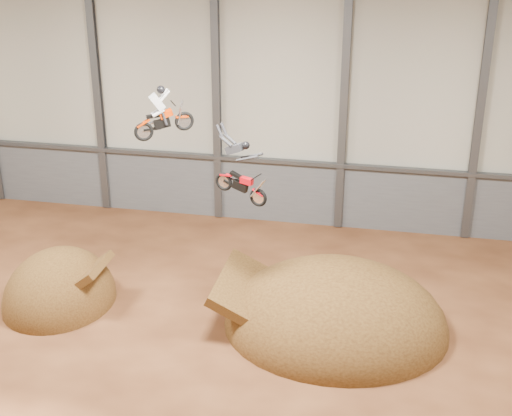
{
  "coord_description": "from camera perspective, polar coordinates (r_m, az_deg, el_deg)",
  "views": [
    {
      "loc": [
        6.04,
        -20.68,
        16.16
      ],
      "look_at": [
        0.99,
        4.0,
        5.41
      ],
      "focal_mm": 50.0,
      "sensor_mm": 36.0,
      "label": 1
    }
  ],
  "objects": [
    {
      "name": "steel_rail",
      "position": [
        38.09,
        1.78,
        3.77
      ],
      "size": [
        39.8,
        0.35,
        0.2
      ],
      "primitive_type": "cube",
      "color": "#47494F",
      "rests_on": "lower_band_back"
    },
    {
      "name": "fmx_rider_b",
      "position": [
        27.43,
        -1.38,
        3.39
      ],
      "size": [
        3.68,
        1.94,
        3.26
      ],
      "primitive_type": null,
      "rotation": [
        0.0,
        0.23,
        -0.31
      ],
      "color": "#BA0811"
    },
    {
      "name": "steel_column_2",
      "position": [
        37.83,
        -3.18,
        9.06
      ],
      "size": [
        0.4,
        0.36,
        13.9
      ],
      "primitive_type": "cube",
      "color": "#47494F",
      "rests_on": "ground"
    },
    {
      "name": "fmx_rider_a",
      "position": [
        28.22,
        -7.3,
        7.89
      ],
      "size": [
        2.82,
        2.15,
        2.54
      ],
      "primitive_type": null,
      "rotation": [
        0.0,
        -0.17,
        0.52
      ],
      "color": "#C12D01"
    },
    {
      "name": "landing_ramp",
      "position": [
        30.19,
        6.33,
        -9.42
      ],
      "size": [
        9.26,
        8.19,
        5.34
      ],
      "primitive_type": "ellipsoid",
      "color": "#3C240F",
      "rests_on": "ground"
    },
    {
      "name": "lower_band_back",
      "position": [
        38.86,
        1.79,
        1.33
      ],
      "size": [
        39.8,
        0.18,
        3.5
      ],
      "primitive_type": "cube",
      "color": "#5C5E64",
      "rests_on": "ground"
    },
    {
      "name": "takeoff_ramp",
      "position": [
        32.9,
        -15.36,
        -7.22
      ],
      "size": [
        4.79,
        5.53,
        4.79
      ],
      "primitive_type": "ellipsoid",
      "color": "#3C240F",
      "rests_on": "ground"
    },
    {
      "name": "steel_column_3",
      "position": [
        36.75,
        7.05,
        8.5
      ],
      "size": [
        0.4,
        0.36,
        13.9
      ],
      "primitive_type": "cube",
      "color": "#47494F",
      "rests_on": "ground"
    },
    {
      "name": "steel_column_4",
      "position": [
        36.86,
        17.51,
        7.65
      ],
      "size": [
        0.4,
        0.36,
        13.9
      ],
      "primitive_type": "cube",
      "color": "#47494F",
      "rests_on": "ground"
    },
    {
      "name": "back_wall",
      "position": [
        37.33,
        1.92,
        8.89
      ],
      "size": [
        40.0,
        0.1,
        14.0
      ],
      "primitive_type": "cube",
      "color": "beige",
      "rests_on": "ground"
    },
    {
      "name": "floor",
      "position": [
        26.93,
        -3.89,
        -13.82
      ],
      "size": [
        40.0,
        40.0,
        0.0
      ],
      "primitive_type": "plane",
      "color": "#4B2614",
      "rests_on": "ground"
    },
    {
      "name": "steel_column_1",
      "position": [
        40.0,
        -12.59,
        9.32
      ],
      "size": [
        0.4,
        0.36,
        13.9
      ],
      "primitive_type": "cube",
      "color": "#47494F",
      "rests_on": "ground"
    }
  ]
}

